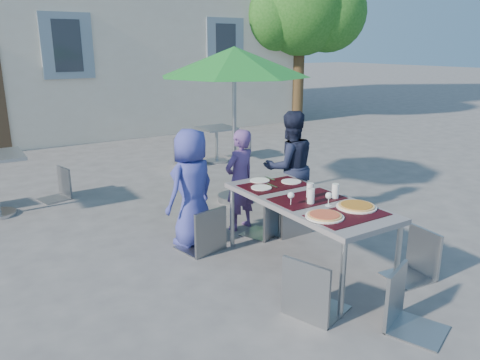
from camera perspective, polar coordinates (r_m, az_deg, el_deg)
ground at (r=4.81m, az=3.29°, el=-11.29°), size 90.00×90.00×0.00m
tree at (r=14.28m, az=7.39°, el=20.15°), size 3.60×3.00×4.70m
dining_table at (r=4.68m, az=8.17°, el=-2.91°), size 0.80×1.85×0.76m
pizza_near_left at (r=4.18m, az=10.27°, el=-4.31°), size 0.34×0.34×0.03m
pizza_near_right at (r=4.49m, az=14.00°, el=-3.11°), size 0.37×0.37×0.03m
glassware at (r=4.59m, az=9.38°, el=-1.61°), size 0.57×0.34×0.15m
place_settings at (r=5.12m, az=3.82°, el=-0.37°), size 0.67×0.45×0.01m
child_0 at (r=5.27m, az=-5.89°, el=-0.96°), size 0.76×0.62×1.34m
child_1 at (r=5.71m, az=-0.02°, el=-0.01°), size 0.52×0.40×1.25m
child_2 at (r=5.98m, az=6.06°, el=1.58°), size 0.77×0.55×1.44m
chair_0 at (r=5.08m, az=-4.38°, el=-2.78°), size 0.50×0.51×0.97m
chair_1 at (r=5.51m, az=3.25°, el=-2.05°), size 0.49×0.50×0.85m
chair_2 at (r=5.58m, az=6.43°, el=-0.49°), size 0.47×0.47×1.06m
chair_3 at (r=3.90m, az=8.95°, el=-8.58°), size 0.57×0.57×1.01m
chair_4 at (r=4.85m, az=21.07°, el=-5.31°), size 0.44×0.44×0.90m
chair_5 at (r=3.95m, az=20.17°, el=-9.77°), size 0.54×0.54×0.94m
patio_umbrella at (r=6.56m, az=-0.71°, el=14.01°), size 2.10×2.10×2.20m
bg_chair_r_0 at (r=7.40m, az=-21.45°, el=1.66°), size 0.46×0.46×0.87m
cafe_table_1 at (r=9.14m, az=-2.86°, el=4.98°), size 0.64×0.64×0.69m
bg_chair_l_1 at (r=8.85m, az=-6.76°, el=5.36°), size 0.51×0.50×0.98m
bg_chair_r_1 at (r=9.64m, az=0.11°, el=5.92°), size 0.47×0.46×0.87m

